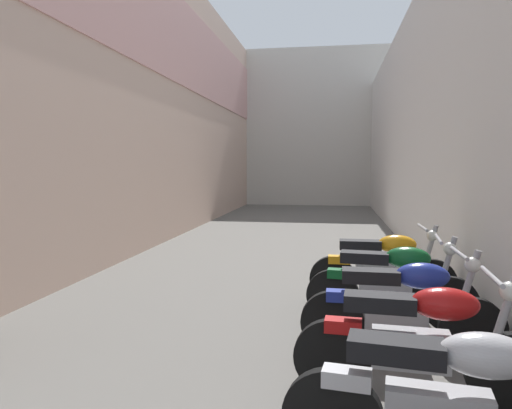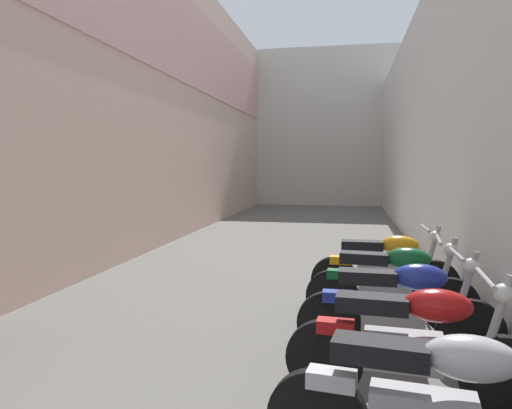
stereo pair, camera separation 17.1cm
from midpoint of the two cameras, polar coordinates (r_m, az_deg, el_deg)
The scene contains 9 objects.
ground_plane at distance 7.83m, azimuth 1.86°, elevation -8.39°, with size 38.70×38.70×0.00m, color #66635E.
building_left at distance 10.46m, azimuth -12.66°, elevation 13.69°, with size 0.45×22.70×6.78m.
building_right at distance 9.71m, azimuth 21.39°, elevation 9.37°, with size 0.45×22.70×5.23m.
building_far_end at distance 21.97m, azimuth 7.95°, elevation 9.04°, with size 8.43×2.00×6.85m, color beige.
motorcycle_fourth at distance 2.96m, azimuth 22.37°, elevation -21.39°, with size 1.85×0.58×1.04m.
motorcycle_fifth at distance 3.80m, azimuth 19.53°, elevation -15.26°, with size 1.85×0.58×1.04m.
motorcycle_sixth at distance 4.62m, azimuth 17.92°, elevation -11.60°, with size 1.85×0.58×1.04m.
motorcycle_seventh at distance 5.46m, azimuth 16.82°, elevation -9.05°, with size 1.85×0.58×1.04m.
motorcycle_eighth at distance 6.30m, azimuth 16.03°, elevation -7.17°, with size 1.85×0.58×1.04m.
Camera 2 is at (1.30, 1.84, 1.79)m, focal length 33.19 mm.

